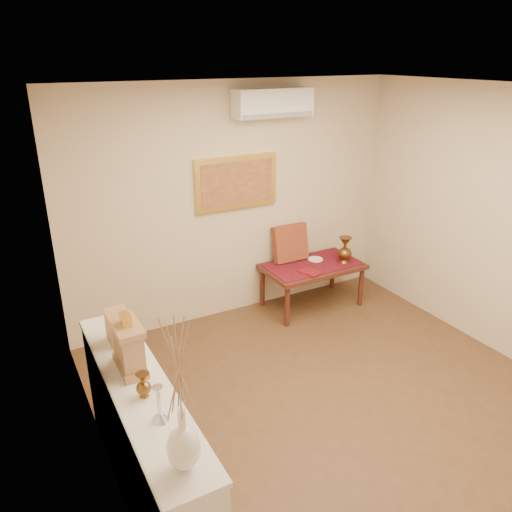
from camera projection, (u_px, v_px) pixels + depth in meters
floor at (352, 415)px, 4.38m from camera, size 4.50×4.50×0.00m
ceiling at (381, 93)px, 3.36m from camera, size 4.50×4.50×0.00m
wall_back at (236, 203)px, 5.70m from camera, size 4.00×0.02×2.70m
wall_left at (104, 341)px, 2.99m from camera, size 0.02×4.50×2.70m
white_vase at (180, 394)px, 2.38m from camera, size 0.17×0.17×0.92m
candlestick at (159, 404)px, 2.84m from camera, size 0.11×0.11×0.23m
brass_urn_small at (143, 382)px, 3.04m from camera, size 0.10×0.10×0.21m
table_cloth at (313, 265)px, 6.08m from camera, size 1.14×0.59×0.01m
brass_urn_tall at (345, 247)px, 6.06m from camera, size 0.18×0.18×0.40m
plate at (315, 259)px, 6.21m from camera, size 0.19×0.19×0.01m
menu at (310, 272)px, 5.85m from camera, size 0.25×0.30×0.01m
cushion at (290, 243)px, 6.12m from camera, size 0.45×0.19×0.46m
display_ledge at (145, 443)px, 3.39m from camera, size 0.37×2.02×0.98m
mantel_clock at (129, 346)px, 3.29m from camera, size 0.17×0.36×0.41m
wooden_chest at (119, 327)px, 3.62m from camera, size 0.16×0.21×0.24m
low_table at (312, 270)px, 6.10m from camera, size 1.20×0.70×0.55m
painting at (237, 183)px, 5.58m from camera, size 1.00×0.06×0.60m
ac_unit at (273, 103)px, 5.35m from camera, size 0.90×0.25×0.30m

